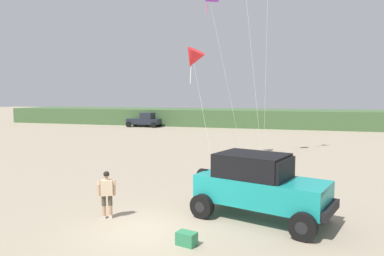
# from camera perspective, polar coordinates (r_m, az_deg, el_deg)

# --- Properties ---
(ground_plane) EXTENTS (220.00, 220.00, 0.00)m
(ground_plane) POSITION_cam_1_polar(r_m,az_deg,el_deg) (11.76, -7.34, -16.04)
(ground_plane) COLOR gray
(dune_ridge) EXTENTS (90.00, 9.59, 2.34)m
(dune_ridge) POSITION_cam_1_polar(r_m,az_deg,el_deg) (51.41, 17.40, 1.46)
(dune_ridge) COLOR #426038
(dune_ridge) RESTS_ON ground_plane
(jeep) EXTENTS (5.01, 3.52, 2.26)m
(jeep) POSITION_cam_1_polar(r_m,az_deg,el_deg) (12.53, 10.79, -8.99)
(jeep) COLOR teal
(jeep) RESTS_ON ground_plane
(person_watching) EXTENTS (0.57, 0.43, 1.67)m
(person_watching) POSITION_cam_1_polar(r_m,az_deg,el_deg) (12.78, -13.58, -9.99)
(person_watching) COLOR tan
(person_watching) RESTS_ON ground_plane
(cooler_box) EXTENTS (0.63, 0.49, 0.38)m
(cooler_box) POSITION_cam_1_polar(r_m,az_deg,el_deg) (10.56, -0.88, -17.41)
(cooler_box) COLOR #2D7F51
(cooler_box) RESTS_ON ground_plane
(distant_pickup) EXTENTS (4.63, 2.42, 1.98)m
(distant_pickup) POSITION_cam_1_polar(r_m,az_deg,el_deg) (49.64, -7.62, 1.26)
(distant_pickup) COLOR #1E232D
(distant_pickup) RESTS_ON ground_plane
(kite_purple_stunt) EXTENTS (3.52, 5.40, 7.36)m
(kite_purple_stunt) POSITION_cam_1_polar(r_m,az_deg,el_deg) (22.57, 0.16, 11.09)
(kite_purple_stunt) COLOR red
(kite_purple_stunt) RESTS_ON ground_plane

